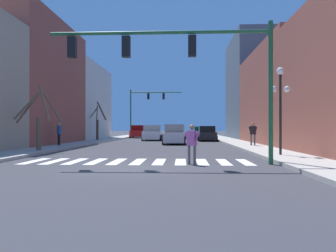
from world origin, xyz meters
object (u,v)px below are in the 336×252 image
(car_parked_right_near, at_px, (153,133))
(street_tree_right_near, at_px, (98,124))
(car_parked_left_mid, at_px, (174,135))
(car_parked_right_far, at_px, (200,132))
(car_parked_right_mid, at_px, (138,132))
(car_parked_left_far, at_px, (177,132))
(street_lamp_right_corner, at_px, (280,93))
(pedestrian_waiting_at_curb, at_px, (59,131))
(traffic_signal_near, at_px, (182,57))
(pedestrian_on_left_sidewalk, at_px, (253,132))
(pedestrian_on_right_sidewalk, at_px, (192,141))
(traffic_signal_far, at_px, (145,103))
(street_tree_right_mid, at_px, (38,121))
(car_at_intersection, at_px, (207,134))

(car_parked_right_near, height_order, street_tree_right_near, street_tree_right_near)
(car_parked_right_near, height_order, car_parked_left_mid, car_parked_left_mid)
(car_parked_left_mid, bearing_deg, car_parked_right_far, -9.23)
(car_parked_right_mid, relative_size, car_parked_left_far, 0.97)
(street_lamp_right_corner, height_order, pedestrian_waiting_at_curb, street_lamp_right_corner)
(traffic_signal_near, xyz_separation_m, car_parked_right_far, (2.56, 35.83, -3.52))
(car_parked_right_mid, xyz_separation_m, street_tree_right_near, (-2.66, -11.87, 1.01))
(street_lamp_right_corner, xyz_separation_m, pedestrian_on_left_sidewalk, (0.43, 8.24, -1.98))
(car_parked_right_far, xyz_separation_m, pedestrian_waiting_at_curb, (-11.67, -25.12, 0.41))
(pedestrian_on_right_sidewalk, xyz_separation_m, street_tree_right_near, (-9.35, 21.21, 0.90))
(traffic_signal_far, height_order, pedestrian_waiting_at_curb, traffic_signal_far)
(car_parked_left_mid, height_order, street_tree_right_mid, street_tree_right_mid)
(pedestrian_on_right_sidewalk, bearing_deg, car_parked_left_far, 128.37)
(traffic_signal_far, bearing_deg, car_parked_left_mid, -74.74)
(traffic_signal_near, distance_m, pedestrian_on_left_sidewalk, 12.68)
(traffic_signal_near, xyz_separation_m, car_parked_right_near, (-3.39, 23.63, -3.47))
(pedestrian_on_left_sidewalk, xyz_separation_m, street_tree_right_mid, (-13.40, -5.88, 0.70))
(street_tree_right_mid, xyz_separation_m, street_tree_right_near, (-0.71, 15.82, -0.01))
(street_lamp_right_corner, height_order, car_at_intersection, street_lamp_right_corner)
(car_at_intersection, xyz_separation_m, pedestrian_on_left_sidewalk, (2.55, -11.32, 0.39))
(car_parked_left_far, height_order, car_parked_left_mid, car_parked_left_far)
(car_parked_right_near, height_order, pedestrian_waiting_at_curb, pedestrian_waiting_at_curb)
(car_parked_right_mid, relative_size, car_parked_left_mid, 0.93)
(street_tree_right_near, bearing_deg, car_parked_left_mid, -34.01)
(traffic_signal_near, distance_m, car_parked_right_far, 36.10)
(street_tree_right_mid, bearing_deg, car_parked_right_near, 75.11)
(car_parked_right_far, distance_m, car_at_intersection, 13.35)
(traffic_signal_far, bearing_deg, car_at_intersection, -50.50)
(car_parked_left_mid, distance_m, street_tree_right_mid, 12.77)
(pedestrian_waiting_at_curb, height_order, street_tree_right_near, street_tree_right_near)
(car_at_intersection, bearing_deg, street_tree_right_near, 96.79)
(street_lamp_right_corner, xyz_separation_m, street_tree_right_mid, (-12.97, 2.37, -1.28))
(car_parked_right_near, bearing_deg, street_tree_right_near, -65.70)
(car_parked_left_far, bearing_deg, car_parked_right_far, -26.84)
(traffic_signal_far, height_order, car_parked_right_mid, traffic_signal_far)
(car_at_intersection, distance_m, pedestrian_waiting_at_curb, 16.61)
(car_parked_left_mid, bearing_deg, car_parked_right_near, 18.17)
(traffic_signal_far, height_order, street_lamp_right_corner, traffic_signal_far)
(pedestrian_waiting_at_curb, relative_size, street_tree_right_mid, 0.45)
(street_lamp_right_corner, xyz_separation_m, pedestrian_on_right_sidewalk, (-4.33, -3.02, -2.19))
(traffic_signal_near, distance_m, car_parked_left_far, 29.62)
(traffic_signal_far, relative_size, pedestrian_waiting_at_curb, 4.19)
(pedestrian_waiting_at_curb, xyz_separation_m, street_tree_right_near, (0.14, 10.40, 0.68))
(traffic_signal_far, height_order, street_tree_right_mid, traffic_signal_far)
(car_at_intersection, relative_size, pedestrian_on_left_sidewalk, 2.77)
(pedestrian_on_left_sidewalk, relative_size, street_tree_right_mid, 0.45)
(traffic_signal_near, xyz_separation_m, street_tree_right_mid, (-8.27, 5.29, -2.42))
(traffic_signal_near, xyz_separation_m, pedestrian_on_left_sidewalk, (5.13, 11.16, -3.12))
(car_parked_left_mid, bearing_deg, traffic_signal_far, 15.26)
(traffic_signal_near, height_order, car_parked_left_far, traffic_signal_near)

